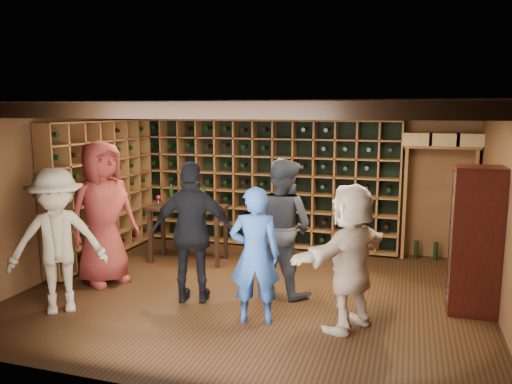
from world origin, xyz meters
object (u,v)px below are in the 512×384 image
(guest_red_floral, at_px, (103,213))
(tasting_table, at_px, (188,213))
(display_cabinet, at_px, (474,243))
(man_blue_shirt, at_px, (255,255))
(guest_woman_black, at_px, (193,233))
(guest_beige, at_px, (350,257))
(man_grey_suit, at_px, (283,227))
(guest_khaki, at_px, (57,241))

(guest_red_floral, bearing_deg, tasting_table, -1.73)
(tasting_table, bearing_deg, guest_red_floral, -122.46)
(display_cabinet, bearing_deg, tasting_table, 167.94)
(man_blue_shirt, bearing_deg, tasting_table, -62.06)
(guest_woman_black, height_order, guest_beige, guest_woman_black)
(guest_red_floral, bearing_deg, guest_woman_black, -74.11)
(guest_woman_black, bearing_deg, man_grey_suit, -162.13)
(display_cabinet, height_order, guest_red_floral, guest_red_floral)
(guest_red_floral, relative_size, guest_woman_black, 1.12)
(guest_beige, bearing_deg, man_blue_shirt, -51.35)
(guest_khaki, bearing_deg, guest_woman_black, -9.64)
(guest_red_floral, distance_m, tasting_table, 1.49)
(guest_red_floral, distance_m, guest_khaki, 1.07)
(guest_woman_black, height_order, tasting_table, guest_woman_black)
(display_cabinet, bearing_deg, man_blue_shirt, -156.16)
(display_cabinet, distance_m, man_blue_shirt, 2.64)
(guest_red_floral, bearing_deg, guest_khaki, -149.90)
(guest_woman_black, xyz_separation_m, tasting_table, (-0.80, 1.57, -0.10))
(guest_red_floral, xyz_separation_m, guest_woman_black, (1.49, -0.27, -0.11))
(man_grey_suit, bearing_deg, display_cabinet, -154.26)
(display_cabinet, xyz_separation_m, guest_red_floral, (-4.84, -0.41, 0.15))
(man_blue_shirt, distance_m, tasting_table, 2.62)
(man_grey_suit, bearing_deg, guest_red_floral, 32.94)
(man_blue_shirt, bearing_deg, guest_khaki, -4.12)
(display_cabinet, xyz_separation_m, tasting_table, (-4.15, 0.89, -0.06))
(man_grey_suit, bearing_deg, tasting_table, -2.79)
(display_cabinet, relative_size, man_grey_suit, 0.97)
(man_grey_suit, bearing_deg, guest_woman_black, 56.91)
(guest_khaki, bearing_deg, display_cabinet, -21.56)
(man_blue_shirt, xyz_separation_m, guest_woman_black, (-0.94, 0.38, 0.10))
(man_blue_shirt, xyz_separation_m, guest_red_floral, (-2.43, 0.65, 0.21))
(guest_woman_black, bearing_deg, display_cabinet, 177.04)
(man_blue_shirt, bearing_deg, guest_beige, 174.73)
(guest_beige, bearing_deg, display_cabinet, 153.89)
(man_grey_suit, height_order, guest_beige, man_grey_suit)
(display_cabinet, bearing_deg, guest_woman_black, -168.51)
(man_grey_suit, xyz_separation_m, guest_khaki, (-2.42, -1.42, -0.03))
(guest_red_floral, xyz_separation_m, tasting_table, (0.69, 1.30, -0.21))
(guest_khaki, bearing_deg, guest_red_floral, 55.33)
(guest_beige, bearing_deg, man_grey_suit, -100.88)
(man_blue_shirt, xyz_separation_m, guest_beige, (1.05, 0.16, 0.03))
(guest_woman_black, bearing_deg, guest_beige, 159.05)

